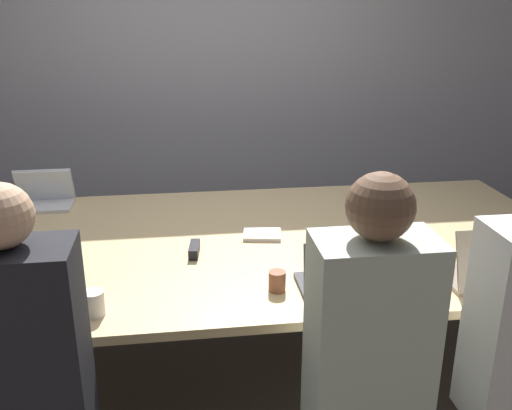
% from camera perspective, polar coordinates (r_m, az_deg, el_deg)
% --- Properties ---
extents(ground_plane, '(24.00, 24.00, 0.00)m').
position_cam_1_polar(ground_plane, '(3.26, -2.32, -15.84)').
color(ground_plane, brown).
extents(curtain_wall, '(12.00, 0.06, 2.80)m').
position_cam_1_polar(curtain_wall, '(4.50, -4.89, 13.44)').
color(curtain_wall, '#9999A3').
rests_on(curtain_wall, ground_plane).
extents(conference_table, '(3.51, 1.61, 0.75)m').
position_cam_1_polar(conference_table, '(2.90, -2.51, -4.48)').
color(conference_table, '#D6B77F').
rests_on(conference_table, ground_plane).
extents(laptop_near_left, '(0.33, 0.23, 0.23)m').
position_cam_1_polar(laptop_near_left, '(2.33, -21.96, -9.32)').
color(laptop_near_left, '#333338').
rests_on(laptop_near_left, conference_table).
extents(person_near_left, '(0.40, 0.24, 1.40)m').
position_cam_1_polar(person_near_left, '(2.12, -21.83, -17.01)').
color(person_near_left, '#2D2D38').
rests_on(person_near_left, ground_plane).
extents(cup_near_left, '(0.08, 0.08, 0.10)m').
position_cam_1_polar(cup_near_left, '(2.30, -15.90, -9.46)').
color(cup_near_left, white).
rests_on(cup_near_left, conference_table).
extents(laptop_far_left, '(0.33, 0.22, 0.22)m').
position_cam_1_polar(laptop_far_left, '(3.56, -20.41, 0.89)').
color(laptop_far_left, silver).
rests_on(laptop_far_left, conference_table).
extents(laptop_near_right, '(0.34, 0.27, 0.26)m').
position_cam_1_polar(laptop_near_right, '(2.61, 22.20, -5.97)').
color(laptop_near_right, gray).
rests_on(laptop_near_right, conference_table).
extents(cup_near_right, '(0.09, 0.09, 0.10)m').
position_cam_1_polar(cup_near_right, '(2.57, 16.36, -6.25)').
color(cup_near_right, brown).
rests_on(cup_near_right, conference_table).
extents(laptop_near_midright, '(0.31, 0.24, 0.24)m').
position_cam_1_polar(laptop_near_midright, '(2.40, 8.12, -7.06)').
color(laptop_near_midright, '#333338').
rests_on(laptop_near_midright, conference_table).
extents(person_near_midright, '(0.40, 0.24, 1.42)m').
position_cam_1_polar(person_near_midright, '(2.06, 11.03, -16.62)').
color(person_near_midright, '#2D2D38').
rests_on(person_near_midright, ground_plane).
extents(cup_near_midright, '(0.07, 0.07, 0.09)m').
position_cam_1_polar(cup_near_midright, '(2.39, 2.12, -7.62)').
color(cup_near_midright, brown).
rests_on(cup_near_midright, conference_table).
extents(stapler, '(0.06, 0.15, 0.05)m').
position_cam_1_polar(stapler, '(2.74, -6.19, -4.44)').
color(stapler, black).
rests_on(stapler, conference_table).
extents(notebook, '(0.21, 0.18, 0.02)m').
position_cam_1_polar(notebook, '(2.93, 0.61, -2.97)').
color(notebook, silver).
rests_on(notebook, conference_table).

